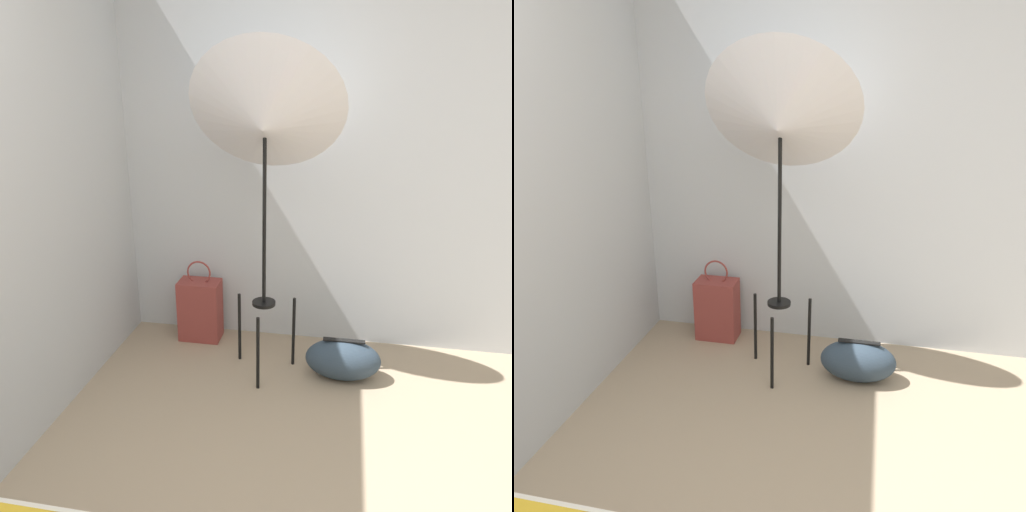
# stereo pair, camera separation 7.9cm
# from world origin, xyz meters

# --- Properties ---
(wall_back) EXTENTS (8.00, 0.05, 2.60)m
(wall_back) POSITION_xyz_m (0.00, 2.44, 1.30)
(wall_back) COLOR #B7BCC1
(wall_back) RESTS_ON ground_plane
(photo_umbrella) EXTENTS (0.86, 0.65, 1.93)m
(photo_umbrella) POSITION_xyz_m (-0.25, 1.93, 1.52)
(photo_umbrella) COLOR black
(photo_umbrella) RESTS_ON ground_plane
(tote_bag) EXTENTS (0.28, 0.18, 0.57)m
(tote_bag) POSITION_xyz_m (-0.75, 2.26, 0.22)
(tote_bag) COLOR brown
(tote_bag) RESTS_ON ground_plane
(duffel_bag) EXTENTS (0.45, 0.25, 0.26)m
(duffel_bag) POSITION_xyz_m (0.23, 1.93, 0.13)
(duffel_bag) COLOR #2D3D4C
(duffel_bag) RESTS_ON ground_plane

